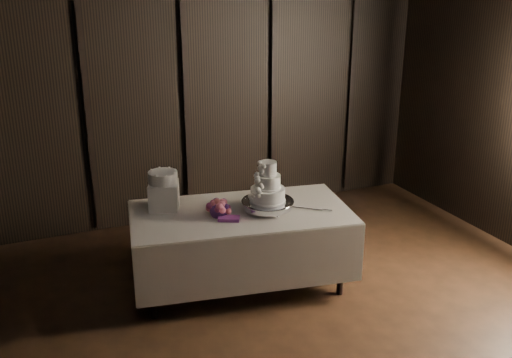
% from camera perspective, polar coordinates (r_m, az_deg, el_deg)
% --- Properties ---
extents(room, '(6.08, 7.08, 3.08)m').
position_cam_1_polar(room, '(3.53, 8.84, -1.80)').
color(room, black).
rests_on(room, ground).
extents(display_table, '(2.13, 1.35, 0.76)m').
position_cam_1_polar(display_table, '(5.35, -1.49, -6.62)').
color(display_table, silver).
rests_on(display_table, ground).
extents(cake_stand, '(0.62, 0.62, 0.09)m').
position_cam_1_polar(cake_stand, '(5.21, 1.17, -2.66)').
color(cake_stand, silver).
rests_on(cake_stand, display_table).
extents(wedding_cake, '(0.36, 0.31, 0.38)m').
position_cam_1_polar(wedding_cake, '(5.12, 0.98, -0.76)').
color(wedding_cake, white).
rests_on(wedding_cake, cake_stand).
extents(bouquet, '(0.44, 0.49, 0.19)m').
position_cam_1_polar(bouquet, '(5.08, -3.74, -3.04)').
color(bouquet, '#DA5F76').
rests_on(bouquet, display_table).
extents(box_pedestal, '(0.33, 0.33, 0.25)m').
position_cam_1_polar(box_pedestal, '(5.29, -9.19, -1.65)').
color(box_pedestal, white).
rests_on(box_pedestal, display_table).
extents(small_cake, '(0.31, 0.31, 0.11)m').
position_cam_1_polar(small_cake, '(5.23, -9.30, 0.17)').
color(small_cake, white).
rests_on(small_cake, box_pedestal).
extents(cake_knife, '(0.30, 0.25, 0.01)m').
position_cam_1_polar(cake_knife, '(5.26, 5.15, -2.97)').
color(cake_knife, silver).
rests_on(cake_knife, display_table).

